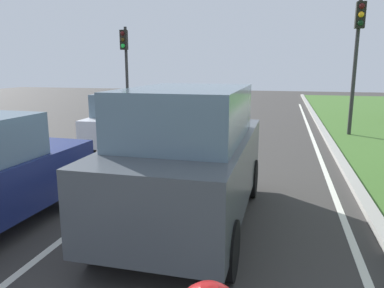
{
  "coord_description": "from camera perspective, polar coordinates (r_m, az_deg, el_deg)",
  "views": [
    {
      "loc": [
        2.48,
        3.22,
        2.6
      ],
      "look_at": [
        0.89,
        9.65,
        1.2
      ],
      "focal_mm": 34.46,
      "sensor_mm": 36.0,
      "label": 1
    }
  ],
  "objects": [
    {
      "name": "car_suv_ahead",
      "position": [
        6.0,
        -0.37,
        -1.88
      ],
      "size": [
        1.99,
        4.51,
        2.28
      ],
      "rotation": [
        0.0,
        0.0,
        -0.01
      ],
      "color": "#474C51",
      "rests_on": "ground"
    },
    {
      "name": "lane_line_right_edge",
      "position": [
        11.14,
        19.27,
        -2.21
      ],
      "size": [
        0.12,
        32.0,
        0.01
      ],
      "primitive_type": "cube",
      "color": "silver",
      "rests_on": "ground"
    },
    {
      "name": "traffic_light_near_right",
      "position": [
        14.94,
        24.23,
        13.99
      ],
      "size": [
        0.32,
        0.5,
        4.93
      ],
      "color": "#2D2D2D",
      "rests_on": "ground"
    },
    {
      "name": "car_hatchback_far",
      "position": [
        12.03,
        -9.92,
        3.56
      ],
      "size": [
        1.81,
        3.74,
        1.78
      ],
      "rotation": [
        0.0,
        0.0,
        0.03
      ],
      "color": "silver",
      "rests_on": "ground"
    },
    {
      "name": "curb_right",
      "position": [
        11.19,
        21.83,
        -2.05
      ],
      "size": [
        0.24,
        48.0,
        0.12
      ],
      "primitive_type": "cube",
      "color": "#9E9B93",
      "rests_on": "ground"
    },
    {
      "name": "traffic_light_overhead_left",
      "position": [
        18.3,
        -10.3,
        13.15
      ],
      "size": [
        0.32,
        0.5,
        4.42
      ],
      "color": "#2D2D2D",
      "rests_on": "ground"
    },
    {
      "name": "lane_line_center",
      "position": [
        11.53,
        -2.49,
        -1.07
      ],
      "size": [
        0.12,
        32.0,
        0.01
      ],
      "primitive_type": "cube",
      "color": "silver",
      "rests_on": "ground"
    },
    {
      "name": "ground_plane",
      "position": [
        11.36,
        0.9,
        -1.28
      ],
      "size": [
        60.0,
        60.0,
        0.0
      ],
      "primitive_type": "plane",
      "color": "#383533"
    }
  ]
}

